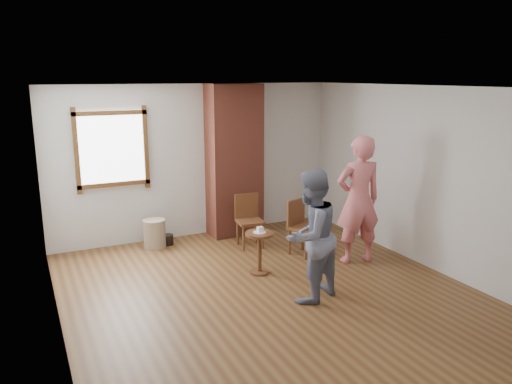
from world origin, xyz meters
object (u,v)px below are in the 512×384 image
Objects in this scene: dining_chair_left at (249,217)px; dining_chair_right at (301,224)px; person_pink at (358,200)px; stoneware_crock at (154,233)px; side_table at (260,246)px; man at (311,236)px.

dining_chair_left is 0.90m from dining_chair_right.
person_pink is (0.58, -0.65, 0.47)m from dining_chair_right.
person_pink reaches higher than dining_chair_left.
side_table reaches higher than stoneware_crock.
person_pink is at bearing -42.55° from dining_chair_left.
dining_chair_left is 1.00× the size of dining_chair_right.
side_table is at bearing -174.90° from dining_chair_right.
side_table is 1.62m from person_pink.
dining_chair_left is (1.41, -0.60, 0.25)m from stoneware_crock.
person_pink is (1.32, 0.80, 0.13)m from man.
dining_chair_right is 1.03m from side_table.
dining_chair_left is 1.42× the size of side_table.
dining_chair_left is 0.52× the size of man.
dining_chair_left is 1.18m from side_table.
dining_chair_left is at bearing 109.95° from dining_chair_right.
stoneware_crock is 0.54× the size of dining_chair_right.
man is (1.24, -2.75, 0.59)m from stoneware_crock.
stoneware_crock is 1.55m from dining_chair_left.
person_pink is (1.15, -1.35, 0.47)m from dining_chair_left.
dining_chair_left reaches higher than stoneware_crock.
dining_chair_right is 1.67m from man.
man is at bearing -65.66° from stoneware_crock.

